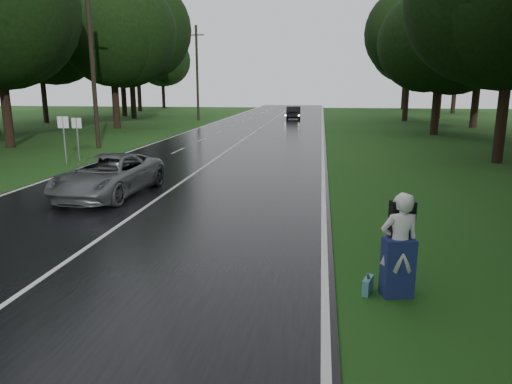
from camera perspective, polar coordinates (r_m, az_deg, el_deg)
The scene contains 17 objects.
ground at distance 10.17m, azimuth -27.11°, elevation -11.40°, with size 160.00×160.00×0.00m, color #1D4614.
road at distance 28.35m, azimuth -3.68°, elevation 4.89°, with size 12.00×140.00×0.04m, color black.
lane_center at distance 28.34m, azimuth -3.68°, elevation 4.94°, with size 0.12×140.00×0.01m, color silver.
grey_car at distance 17.72m, azimuth -17.55°, elevation 1.97°, with size 2.42×5.25×1.46m, color #505456.
far_car at distance 55.91m, azimuth 4.59°, elevation 9.61°, with size 1.62×4.66×1.53m, color black.
hitchhiker at distance 9.25m, azimuth 17.07°, elevation -6.60°, with size 0.83×0.78×2.03m.
suitcase at distance 9.47m, azimuth 13.48°, elevation -11.02°, with size 0.13×0.44×0.31m, color teal.
utility_pole_mid at distance 31.81m, azimuth -18.65°, elevation 5.08°, with size 1.80×0.28×10.99m, color black, non-canonical shape.
utility_pole_far at distance 55.34m, azimuth -7.04°, elevation 8.68°, with size 1.80×0.28×10.52m, color black, non-canonical shape.
road_sign_a at distance 25.80m, azimuth -22.09°, elevation 3.14°, with size 0.58×0.10×2.43m, color white, non-canonical shape.
road_sign_b at distance 26.93m, azimuth -20.72°, elevation 3.62°, with size 0.55×0.10×2.27m, color white, non-canonical shape.
tree_left_d at distance 34.48m, azimuth -27.73°, elevation 4.83°, with size 9.44×9.44×14.75m, color black, non-canonical shape.
tree_left_e at distance 46.28m, azimuth -16.55°, elevation 7.45°, with size 9.48×9.48×14.81m, color black, non-canonical shape.
tree_left_f at distance 59.57m, azimuth -14.64°, elevation 8.66°, with size 11.41×11.41×17.84m, color black, non-canonical shape.
tree_right_d at distance 27.49m, azimuth 27.29°, elevation 3.20°, with size 9.52×9.52×14.88m, color black, non-canonical shape.
tree_right_e at distance 41.27m, azimuth 20.85°, elevation 6.55°, with size 8.32×8.32×13.00m, color black, non-canonical shape.
tree_right_f at distance 56.56m, azimuth 17.66°, elevation 8.27°, with size 11.01×11.01×17.20m, color black, non-canonical shape.
Camera 1 is at (5.62, -7.51, 3.93)m, focal length 32.77 mm.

